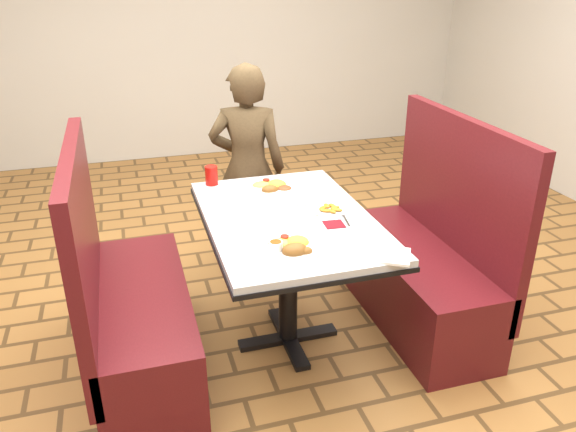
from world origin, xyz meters
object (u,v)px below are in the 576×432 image
object	(u,v)px
booth_bench_left	(133,313)
red_tumbler	(211,175)
booth_bench_right	(423,267)
plantain_plate	(330,210)
near_dinner_plate	(292,244)
dining_table	(288,233)
diner_person	(248,168)
far_dinner_plate	(273,185)

from	to	relation	value
booth_bench_left	red_tumbler	distance (m)	0.89
booth_bench_right	plantain_plate	distance (m)	0.72
near_dinner_plate	red_tumbler	bearing A→B (deg)	102.58
dining_table	red_tumbler	world-z (taller)	red_tumbler
plantain_plate	diner_person	bearing A→B (deg)	101.99
booth_bench_left	red_tumbler	world-z (taller)	booth_bench_left
booth_bench_right	red_tumbler	distance (m)	1.31
red_tumbler	booth_bench_right	bearing A→B (deg)	-26.83
dining_table	booth_bench_left	distance (m)	0.86
near_dinner_plate	far_dinner_plate	xyz separation A→B (m)	(0.11, 0.73, -0.00)
near_dinner_plate	plantain_plate	distance (m)	0.46
red_tumbler	far_dinner_plate	bearing A→B (deg)	-29.51
far_dinner_plate	red_tumbler	xyz separation A→B (m)	(-0.31, 0.18, 0.03)
dining_table	plantain_plate	size ratio (longest dim) A/B	7.25
near_dinner_plate	far_dinner_plate	bearing A→B (deg)	81.47
dining_table	near_dinner_plate	world-z (taller)	near_dinner_plate
dining_table	red_tumbler	distance (m)	0.64
booth_bench_left	diner_person	distance (m)	1.30
booth_bench_right	far_dinner_plate	bearing A→B (deg)	154.29
near_dinner_plate	plantain_plate	bearing A→B (deg)	48.62
far_dinner_plate	plantain_plate	size ratio (longest dim) A/B	1.62
diner_person	plantain_plate	distance (m)	0.99
booth_bench_left	far_dinner_plate	distance (m)	1.01
plantain_plate	far_dinner_plate	bearing A→B (deg)	117.02
dining_table	far_dinner_plate	world-z (taller)	far_dinner_plate
diner_person	red_tumbler	xyz separation A→B (m)	(-0.30, -0.41, 0.12)
diner_person	booth_bench_left	bearing A→B (deg)	67.45
diner_person	dining_table	bearing A→B (deg)	106.90
booth_bench_right	diner_person	bearing A→B (deg)	129.32
booth_bench_right	far_dinner_plate	world-z (taller)	booth_bench_right
booth_bench_right	near_dinner_plate	xyz separation A→B (m)	(-0.89, -0.36, 0.45)
diner_person	near_dinner_plate	size ratio (longest dim) A/B	5.21
booth_bench_left	red_tumbler	bearing A→B (deg)	47.16
booth_bench_left	plantain_plate	size ratio (longest dim) A/B	7.18
booth_bench_left	far_dinner_plate	size ratio (longest dim) A/B	4.42
dining_table	far_dinner_plate	bearing A→B (deg)	86.54
dining_table	diner_person	bearing A→B (deg)	89.28
dining_table	far_dinner_plate	size ratio (longest dim) A/B	4.46
dining_table	plantain_plate	distance (m)	0.24
dining_table	diner_person	world-z (taller)	diner_person
plantain_plate	booth_bench_right	bearing A→B (deg)	0.93
far_dinner_plate	near_dinner_plate	bearing A→B (deg)	-98.53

